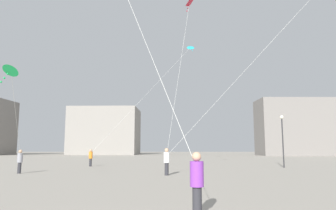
{
  "coord_description": "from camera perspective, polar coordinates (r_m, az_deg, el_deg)",
  "views": [
    {
      "loc": [
        0.3,
        -5.08,
        1.84
      ],
      "look_at": [
        0.0,
        15.14,
        4.62
      ],
      "focal_mm": 33.48,
      "sensor_mm": 36.0,
      "label": 1
    }
  ],
  "objects": [
    {
      "name": "person_in_orange",
      "position": [
        32.94,
        -13.91,
        -9.15
      ],
      "size": [
        0.38,
        0.38,
        1.73
      ],
      "rotation": [
        0.0,
        0.0,
        4.65
      ],
      "color": "#2D2D33",
      "rests_on": "ground_plane"
    },
    {
      "name": "lamppost_east",
      "position": [
        31.91,
        20.1,
        -4.68
      ],
      "size": [
        0.36,
        0.36,
        4.96
      ],
      "color": "#2D2D30",
      "rests_on": "ground_plane"
    },
    {
      "name": "building_centre_hall",
      "position": [
        92.15,
        -11.28,
        -4.75
      ],
      "size": [
        18.71,
        14.49,
        13.09
      ],
      "color": "gray",
      "rests_on": "ground_plane"
    },
    {
      "name": "person_in_white",
      "position": [
        21.66,
        -0.25,
        -10.04
      ],
      "size": [
        0.4,
        0.4,
        1.83
      ],
      "rotation": [
        0.0,
        0.0,
        2.64
      ],
      "color": "#2D2D33",
      "rests_on": "ground_plane"
    },
    {
      "name": "kite_cyan_diamond",
      "position": [
        44.17,
        3.89,
        10.18
      ],
      "size": [
        11.35,
        10.71,
        14.86
      ],
      "color": "#1EB2C6"
    },
    {
      "name": "kite_crimson_delta",
      "position": [
        28.21,
        3.8,
        17.5
      ],
      "size": [
        2.19,
        4.51,
        13.3
      ],
      "color": "red"
    },
    {
      "name": "building_right_hall",
      "position": [
        85.88,
        24.73,
        -3.71
      ],
      "size": [
        26.73,
        9.44,
        13.87
      ],
      "color": "gray",
      "rests_on": "ground_plane"
    },
    {
      "name": "person_in_grey",
      "position": [
        25.62,
        -25.36,
        -9.09
      ],
      "size": [
        0.38,
        0.38,
        1.72
      ],
      "rotation": [
        0.0,
        0.0,
        5.69
      ],
      "color": "#2D2D33",
      "rests_on": "ground_plane"
    },
    {
      "name": "person_in_purple",
      "position": [
        8.84,
        5.28,
        -13.57
      ],
      "size": [
        0.38,
        0.38,
        1.74
      ],
      "rotation": [
        0.0,
        0.0,
        0.93
      ],
      "color": "#2D2D33",
      "rests_on": "ground_plane"
    },
    {
      "name": "kite_emerald_diamond",
      "position": [
        17.8,
        -26.69,
        5.32
      ],
      "size": [
        3.54,
        8.28,
        4.71
      ],
      "color": "green"
    }
  ]
}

